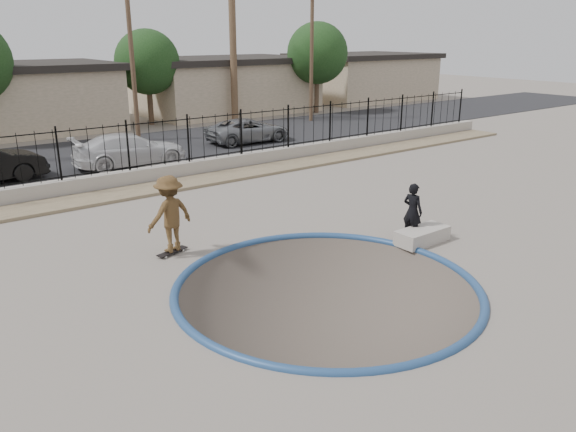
% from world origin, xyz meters
% --- Properties ---
extents(ground, '(120.00, 120.00, 2.20)m').
position_xyz_m(ground, '(0.00, 12.00, -1.10)').
color(ground, '#6F675C').
rests_on(ground, ground).
extents(bowl_pit, '(6.84, 6.84, 1.80)m').
position_xyz_m(bowl_pit, '(0.00, -1.00, 0.00)').
color(bowl_pit, '#483D37').
rests_on(bowl_pit, ground).
extents(coping_ring, '(7.04, 7.04, 0.20)m').
position_xyz_m(coping_ring, '(0.00, -1.00, 0.00)').
color(coping_ring, navy).
rests_on(coping_ring, ground).
extents(rock_strip, '(42.00, 1.60, 0.11)m').
position_xyz_m(rock_strip, '(0.00, 9.20, 0.06)').
color(rock_strip, '#927E60').
rests_on(rock_strip, ground).
extents(retaining_wall, '(42.00, 0.45, 0.60)m').
position_xyz_m(retaining_wall, '(0.00, 10.30, 0.30)').
color(retaining_wall, gray).
rests_on(retaining_wall, ground).
extents(fence, '(40.00, 0.04, 1.80)m').
position_xyz_m(fence, '(0.00, 10.30, 1.50)').
color(fence, black).
rests_on(fence, retaining_wall).
extents(street, '(90.00, 8.00, 0.04)m').
position_xyz_m(street, '(0.00, 17.00, 0.02)').
color(street, black).
rests_on(street, ground).
extents(house_center, '(10.60, 8.60, 3.90)m').
position_xyz_m(house_center, '(0.00, 26.50, 1.97)').
color(house_center, tan).
rests_on(house_center, ground).
extents(house_east, '(12.60, 8.60, 3.90)m').
position_xyz_m(house_east, '(14.00, 26.50, 1.97)').
color(house_east, tan).
rests_on(house_east, ground).
extents(house_east_far, '(11.60, 8.60, 3.90)m').
position_xyz_m(house_east_far, '(28.00, 26.50, 1.97)').
color(house_east_far, tan).
rests_on(house_east_far, ground).
extents(palm_right, '(2.30, 2.30, 10.30)m').
position_xyz_m(palm_right, '(12.00, 22.00, 7.33)').
color(palm_right, brown).
rests_on(palm_right, ground).
extents(utility_pole_mid, '(1.70, 0.24, 9.50)m').
position_xyz_m(utility_pole_mid, '(4.00, 19.00, 4.96)').
color(utility_pole_mid, '#473323').
rests_on(utility_pole_mid, ground).
extents(utility_pole_right, '(1.70, 0.24, 9.00)m').
position_xyz_m(utility_pole_right, '(16.00, 19.00, 4.70)').
color(utility_pole_right, '#473323').
rests_on(utility_pole_right, ground).
extents(street_tree_mid, '(3.96, 3.96, 5.83)m').
position_xyz_m(street_tree_mid, '(7.00, 24.00, 3.84)').
color(street_tree_mid, '#473323').
rests_on(street_tree_mid, ground).
extents(street_tree_right, '(4.32, 4.32, 6.36)m').
position_xyz_m(street_tree_right, '(19.00, 22.00, 4.19)').
color(street_tree_right, '#473323').
rests_on(street_tree_right, ground).
extents(skater, '(1.40, 0.96, 2.00)m').
position_xyz_m(skater, '(-1.88, 3.00, 1.00)').
color(skater, brown).
rests_on(skater, ground).
extents(skateboard, '(0.94, 0.49, 0.08)m').
position_xyz_m(skateboard, '(-1.88, 3.00, 0.06)').
color(skateboard, black).
rests_on(skateboard, ground).
extents(videographer, '(0.47, 0.64, 1.60)m').
position_xyz_m(videographer, '(4.00, -0.00, 0.80)').
color(videographer, black).
rests_on(videographer, ground).
extents(concrete_ledge, '(1.61, 0.71, 0.40)m').
position_xyz_m(concrete_ledge, '(4.00, -0.40, 0.20)').
color(concrete_ledge, '#ABA398').
rests_on(concrete_ledge, ground).
extents(car_c, '(4.97, 2.41, 1.40)m').
position_xyz_m(car_c, '(1.29, 13.40, 0.73)').
color(car_c, silver).
rests_on(car_c, street).
extents(car_d, '(4.57, 2.22, 1.25)m').
position_xyz_m(car_d, '(8.44, 15.00, 0.66)').
color(car_d, gray).
rests_on(car_d, street).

